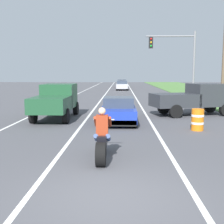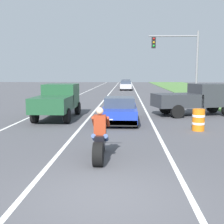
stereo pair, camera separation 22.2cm
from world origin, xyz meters
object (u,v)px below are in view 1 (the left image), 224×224
object	(u,v)px
construction_barrel_nearest	(198,120)
distant_car_far_ahead	(122,85)
pickup_truck_right_shoulder_dark_grey	(194,98)
traffic_light_mast_near	(179,57)
pickup_truck_left_lane_dark_green	(56,100)
motorcycle_with_rider	(102,141)
distant_car_further_ahead	(122,83)
sports_car_blue	(119,111)

from	to	relation	value
construction_barrel_nearest	distant_car_far_ahead	size ratio (longest dim) A/B	0.25
pickup_truck_right_shoulder_dark_grey	distant_car_far_ahead	distance (m)	27.31
traffic_light_mast_near	construction_barrel_nearest	distance (m)	11.23
construction_barrel_nearest	distant_car_far_ahead	xyz separation A→B (m)	(-3.42, 31.88, 0.27)
pickup_truck_left_lane_dark_green	traffic_light_mast_near	distance (m)	11.61
motorcycle_with_rider	distant_car_far_ahead	distance (m)	36.61
pickup_truck_right_shoulder_dark_grey	construction_barrel_nearest	size ratio (longest dim) A/B	5.14
construction_barrel_nearest	motorcycle_with_rider	bearing A→B (deg)	-131.03
pickup_truck_right_shoulder_dark_grey	distant_car_further_ahead	size ratio (longest dim) A/B	1.29
construction_barrel_nearest	distant_car_further_ahead	bearing A→B (deg)	94.83
pickup_truck_left_lane_dark_green	distant_car_far_ahead	world-z (taller)	pickup_truck_left_lane_dark_green
sports_car_blue	traffic_light_mast_near	distance (m)	10.32
traffic_light_mast_near	sports_car_blue	bearing A→B (deg)	-119.83
pickup_truck_left_lane_dark_green	traffic_light_mast_near	size ratio (longest dim) A/B	0.80
traffic_light_mast_near	distant_car_further_ahead	distance (m)	30.33
sports_car_blue	traffic_light_mast_near	bearing A→B (deg)	60.17
sports_car_blue	motorcycle_with_rider	bearing A→B (deg)	-93.61
traffic_light_mast_near	distant_car_far_ahead	size ratio (longest dim) A/B	1.50
construction_barrel_nearest	distant_car_far_ahead	bearing A→B (deg)	96.12
construction_barrel_nearest	traffic_light_mast_near	bearing A→B (deg)	83.66
traffic_light_mast_near	construction_barrel_nearest	size ratio (longest dim) A/B	6.00
distant_car_far_ahead	sports_car_blue	bearing A→B (deg)	-90.50
distant_car_further_ahead	motorcycle_with_rider	bearing A→B (deg)	-90.88
pickup_truck_left_lane_dark_green	pickup_truck_right_shoulder_dark_grey	bearing A→B (deg)	11.39
motorcycle_with_rider	pickup_truck_left_lane_dark_green	xyz separation A→B (m)	(-3.21, 7.98, 0.51)
motorcycle_with_rider	pickup_truck_right_shoulder_dark_grey	world-z (taller)	pickup_truck_right_shoulder_dark_grey
motorcycle_with_rider	distant_car_further_ahead	distance (m)	45.16
sports_car_blue	pickup_truck_left_lane_dark_green	xyz separation A→B (m)	(-3.65, 1.11, 0.48)
traffic_light_mast_near	construction_barrel_nearest	xyz separation A→B (m)	(-1.18, -10.62, -3.45)
motorcycle_with_rider	distant_car_far_ahead	size ratio (longest dim) A/B	0.55
distant_car_far_ahead	distant_car_further_ahead	xyz separation A→B (m)	(0.00, 8.55, 0.00)
pickup_truck_left_lane_dark_green	distant_car_far_ahead	distance (m)	28.90
distant_car_far_ahead	distant_car_further_ahead	world-z (taller)	same
motorcycle_with_rider	traffic_light_mast_near	distance (m)	16.57
sports_car_blue	pickup_truck_left_lane_dark_green	distance (m)	3.84
construction_barrel_nearest	distant_car_far_ahead	world-z (taller)	distant_car_far_ahead
sports_car_blue	distant_car_far_ahead	distance (m)	29.74
distant_car_far_ahead	pickup_truck_left_lane_dark_green	bearing A→B (deg)	-97.77
traffic_light_mast_near	motorcycle_with_rider	bearing A→B (deg)	-109.03
sports_car_blue	pickup_truck_left_lane_dark_green	size ratio (longest dim) A/B	0.90
pickup_truck_right_shoulder_dark_grey	distant_car_far_ahead	size ratio (longest dim) A/B	1.29
traffic_light_mast_near	distant_car_far_ahead	distance (m)	21.99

